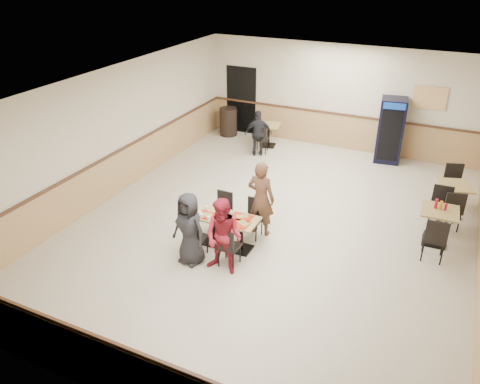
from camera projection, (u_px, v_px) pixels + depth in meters
The scene contains 20 objects.
ground at pixel (274, 225), 10.05m from camera, with size 10.00×10.00×0.00m, color beige.
room_shell at pixel (383, 171), 11.16m from camera, with size 10.00×10.00×10.00m.
main_table at pixel (227, 227), 9.15m from camera, with size 1.23×0.62×0.66m.
main_chairs at pixel (225, 227), 9.17m from camera, with size 1.10×1.45×0.84m.
diner_woman_left at pixel (189, 229), 8.57m from camera, with size 0.70×0.45×1.43m, color black.
diner_woman_right at pixel (224, 237), 8.29m from camera, with size 0.71×0.56×1.47m, color maroon.
diner_man_opposite at pixel (261, 198), 9.43m from camera, with size 0.58×0.38×1.60m, color brown.
lone_diner at pixel (258, 133), 13.20m from camera, with size 0.77×0.32×1.32m, color black.
tabletop_clutter at pixel (226, 218), 8.99m from camera, with size 1.08×0.54×0.12m.
side_table_near at pixel (438, 221), 9.23m from camera, with size 0.73×0.73×0.75m.
side_table_near_chair_south at pixel (435, 237), 8.76m from camera, with size 0.44×0.44×0.95m, color black, non-canonical shape.
side_table_near_chair_north at pixel (440, 209), 9.72m from camera, with size 0.44×0.44×0.95m, color black, non-canonical shape.
side_table_far at pixel (453, 195), 10.22m from camera, with size 0.87×0.87×0.75m.
side_table_far_chair_south at pixel (451, 208), 9.75m from camera, with size 0.44×0.44×0.95m, color black, non-canonical shape.
side_table_far_chair_north at pixel (454, 185), 10.71m from camera, with size 0.44×0.44×0.95m, color black, non-canonical shape.
condiment_caddy at pixel (440, 205), 9.13m from camera, with size 0.23×0.06×0.20m.
back_table at pixel (269, 132), 13.91m from camera, with size 0.74×0.74×0.68m.
back_table_chair_lone at pixel (261, 138), 13.49m from camera, with size 0.40×0.40×0.86m, color black, non-canonical shape.
pepsi_cooler at pixel (390, 130), 12.74m from camera, with size 0.76×0.77×1.78m.
trash_bin at pixel (228, 122), 14.77m from camera, with size 0.55×0.55×0.87m, color black.
Camera 1 is at (3.00, -8.09, 5.26)m, focal length 35.00 mm.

